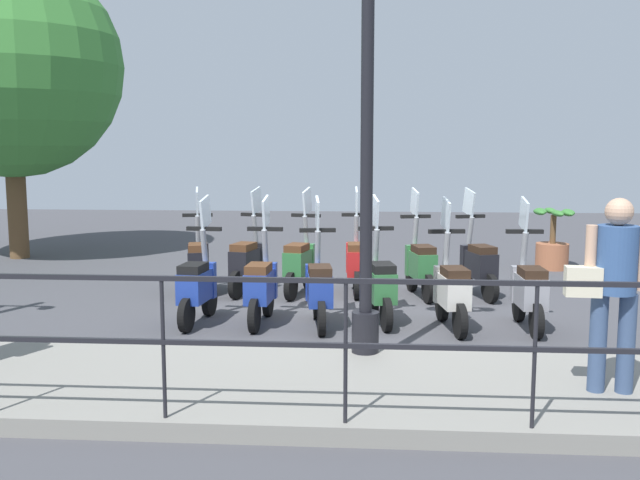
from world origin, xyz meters
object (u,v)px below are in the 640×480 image
lamp_post_near (367,137)px  scooter_near_5 (198,285)px  scooter_near_3 (319,287)px  potted_palm (552,244)px  scooter_far_5 (198,261)px  scooter_near_4 (261,285)px  pedestrian_with_bag (613,280)px  scooter_far_4 (248,261)px  scooter_far_0 (478,264)px  scooter_far_1 (420,264)px  scooter_near_0 (528,289)px  tree_large (9,67)px  scooter_near_2 (380,284)px  scooter_far_3 (300,262)px  scooter_far_2 (357,261)px  scooter_near_1 (451,289)px

lamp_post_near → scooter_near_5: bearing=52.6°
scooter_near_3 → scooter_near_5: bearing=80.3°
potted_palm → scooter_far_5: scooter_far_5 is taller
scooter_near_5 → scooter_near_4: bearing=-81.6°
pedestrian_with_bag → scooter_far_4: bearing=45.0°
scooter_near_5 → scooter_far_0: 4.02m
scooter_near_5 → scooter_far_1: size_ratio=1.00×
potted_palm → scooter_near_0: bearing=162.7°
pedestrian_with_bag → scooter_near_3: 3.62m
scooter_near_3 → scooter_near_4: (0.08, 0.71, 0.00)m
pedestrian_with_bag → tree_large: tree_large is taller
pedestrian_with_bag → scooter_near_4: size_ratio=1.03×
scooter_near_2 → scooter_far_5: size_ratio=1.00×
scooter_near_4 → scooter_far_0: 3.34m
scooter_far_1 → tree_large: bearing=55.1°
potted_palm → scooter_far_3: 4.86m
scooter_near_2 → scooter_far_3: size_ratio=1.00×
scooter_far_0 → scooter_far_5: size_ratio=1.00×
scooter_far_0 → scooter_far_2: bearing=69.1°
scooter_far_5 → scooter_far_0: bearing=-101.5°
potted_palm → scooter_far_3: scooter_far_3 is taller
scooter_far_4 → tree_large: bearing=73.7°
scooter_near_2 → scooter_far_1: 1.64m
pedestrian_with_bag → scooter_near_1: (2.49, 1.00, -0.60)m
scooter_far_4 → pedestrian_with_bag: bearing=-124.9°
lamp_post_near → scooter_far_4: 4.17m
scooter_far_4 → scooter_near_5: bearing=-174.9°
potted_palm → scooter_far_1: size_ratio=0.69×
scooter_near_0 → scooter_near_5: bearing=88.0°
scooter_far_1 → scooter_near_0: bearing=-159.2°
scooter_far_0 → scooter_far_3: bearing=73.5°
lamp_post_near → scooter_far_1: size_ratio=3.03×
scooter_near_1 → scooter_near_2: 0.87m
pedestrian_with_bag → scooter_far_5: bearing=50.8°
scooter_near_2 → scooter_near_5: bearing=84.3°
scooter_far_0 → scooter_far_5: (-0.10, 4.01, 0.00)m
scooter_near_5 → pedestrian_with_bag: bearing=-116.5°
scooter_far_5 → tree_large: bearing=41.2°
scooter_far_4 → scooter_far_5: size_ratio=1.00×
scooter_near_5 → scooter_far_4: (1.81, -0.30, 0.00)m
scooter_near_1 → scooter_far_0: 1.94m
tree_large → scooter_far_2: (-2.86, -6.53, -3.12)m
scooter_near_3 → scooter_far_2: (1.95, -0.40, 0.00)m
scooter_near_3 → potted_palm: bearing=-49.3°
lamp_post_near → scooter_near_2: (1.74, -0.16, -1.75)m
scooter_near_4 → scooter_far_4: same height
scooter_near_0 → scooter_far_4: size_ratio=1.00×
scooter_far_2 → scooter_near_0: bearing=-135.4°
lamp_post_near → tree_large: tree_large is taller
scooter_far_1 → scooter_far_2: 0.92m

